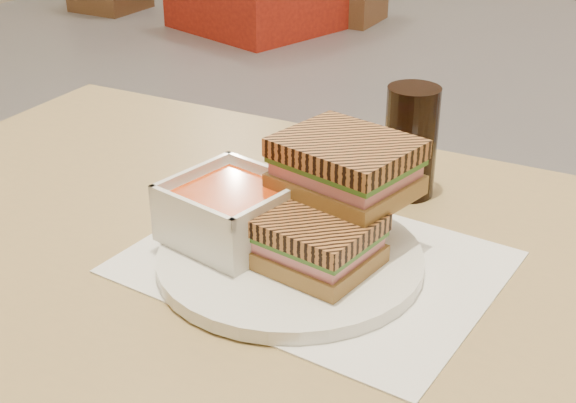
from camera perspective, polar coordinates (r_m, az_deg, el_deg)
The scene contains 7 objects.
main_table at distance 0.89m, azimuth 1.67°, elevation -10.60°, with size 1.24×0.76×0.75m.
tray_liner at distance 0.82m, azimuth 1.89°, elevation -4.45°, with size 0.38×0.30×0.00m.
plate at distance 0.81m, azimuth 0.15°, elevation -4.20°, with size 0.28×0.28×0.01m.
soup_bowl at distance 0.82m, azimuth -4.16°, elevation -0.84°, with size 0.14×0.14×0.06m.
panini_lower at distance 0.78m, azimuth 1.84°, elevation -2.75°, with size 0.13×0.11×0.05m.
panini_upper at distance 0.81m, azimuth 4.24°, elevation 2.59°, with size 0.15×0.13×0.06m.
cola_glass at distance 0.95m, azimuth 8.93°, elevation 4.32°, with size 0.06×0.06×0.14m.
Camera 1 is at (0.37, -2.61, 1.18)m, focal length 48.75 mm.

